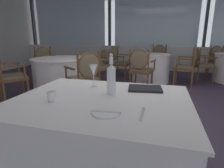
{
  "coord_description": "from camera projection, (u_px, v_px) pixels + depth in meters",
  "views": [
    {
      "loc": [
        0.31,
        -2.69,
        1.21
      ],
      "look_at": [
        -0.07,
        -1.28,
        0.83
      ],
      "focal_mm": 29.67,
      "sensor_mm": 36.0,
      "label": 1
    }
  ],
  "objects": [
    {
      "name": "dining_chair_1_1",
      "position": [
        140.0,
        67.0,
        4.08
      ],
      "size": [
        0.59,
        0.54,
        0.94
      ],
      "rotation": [
        0.0,
        0.0,
        7.67
      ],
      "color": "brown",
      "rests_on": "ground_plane"
    },
    {
      "name": "dinner_fork",
      "position": [
        142.0,
        114.0,
        1.13
      ],
      "size": [
        0.02,
        0.21,
        0.0
      ],
      "primitive_type": "cube",
      "rotation": [
        0.0,
        0.0,
        1.58
      ],
      "color": "silver",
      "rests_on": "foreground_table"
    },
    {
      "name": "butter_knife",
      "position": [
        106.0,
        112.0,
        1.14
      ],
      "size": [
        0.19,
        0.03,
        0.0
      ],
      "primitive_type": "cube",
      "rotation": [
        0.0,
        0.0,
        0.07
      ],
      "color": "silver",
      "rests_on": "foreground_table"
    },
    {
      "name": "dining_chair_2_1",
      "position": [
        86.0,
        74.0,
        3.19
      ],
      "size": [
        0.65,
        0.66,
        0.97
      ],
      "rotation": [
        0.0,
        0.0,
        8.78
      ],
      "color": "brown",
      "rests_on": "ground_plane"
    },
    {
      "name": "background_table_1",
      "position": [
        150.0,
        68.0,
        4.93
      ],
      "size": [
        1.0,
        1.0,
        0.75
      ],
      "color": "white",
      "rests_on": "ground_plane"
    },
    {
      "name": "background_table_2",
      "position": [
        62.0,
        75.0,
        4.03
      ],
      "size": [
        1.24,
        1.24,
        0.75
      ],
      "color": "white",
      "rests_on": "ground_plane"
    },
    {
      "name": "dining_chair_1_2",
      "position": [
        189.0,
        63.0,
        4.5
      ],
      "size": [
        0.54,
        0.59,
        0.99
      ],
      "rotation": [
        0.0,
        0.0,
        9.24
      ],
      "color": "brown",
      "rests_on": "ground_plane"
    },
    {
      "name": "side_plate",
      "position": [
        106.0,
        113.0,
        1.14
      ],
      "size": [
        0.18,
        0.18,
        0.01
      ],
      "primitive_type": "cylinder",
      "color": "white",
      "rests_on": "foreground_table"
    },
    {
      "name": "dining_chair_0_3",
      "position": [
        200.0,
        62.0,
        4.88
      ],
      "size": [
        0.56,
        0.61,
        0.91
      ],
      "rotation": [
        0.0,
        0.0,
        12.83
      ],
      "color": "brown",
      "rests_on": "ground_plane"
    },
    {
      "name": "dining_chair_2_2",
      "position": [
        101.0,
        64.0,
        4.61
      ],
      "size": [
        0.66,
        0.65,
        0.89
      ],
      "rotation": [
        0.0,
        0.0,
        10.35
      ],
      "color": "brown",
      "rests_on": "ground_plane"
    },
    {
      "name": "dining_chair_1_0",
      "position": [
        119.0,
        60.0,
        5.28
      ],
      "size": [
        0.54,
        0.59,
        0.94
      ],
      "rotation": [
        0.0,
        0.0,
        6.1
      ],
      "color": "brown",
      "rests_on": "ground_plane"
    },
    {
      "name": "menu_book",
      "position": [
        145.0,
        88.0,
        1.64
      ],
      "size": [
        0.31,
        0.24,
        0.02
      ],
      "primitive_type": "cube",
      "rotation": [
        0.0,
        0.0,
        0.13
      ],
      "color": "black",
      "rests_on": "foreground_table"
    },
    {
      "name": "water_bottle",
      "position": [
        111.0,
        78.0,
        1.48
      ],
      "size": [
        0.07,
        0.07,
        0.33
      ],
      "color": "white",
      "rests_on": "foreground_table"
    },
    {
      "name": "dining_chair_2_0",
      "position": [
        7.0,
        72.0,
        3.36
      ],
      "size": [
        0.66,
        0.65,
        0.98
      ],
      "rotation": [
        0.0,
        0.0,
        7.21
      ],
      "color": "brown",
      "rests_on": "ground_plane"
    },
    {
      "name": "wine_glass",
      "position": [
        94.0,
        71.0,
        1.7
      ],
      "size": [
        0.08,
        0.08,
        0.21
      ],
      "color": "white",
      "rests_on": "foreground_table"
    },
    {
      "name": "water_tumbler",
      "position": [
        52.0,
        96.0,
        1.34
      ],
      "size": [
        0.06,
        0.06,
        0.07
      ],
      "primitive_type": "cylinder",
      "color": "white",
      "rests_on": "foreground_table"
    },
    {
      "name": "ground_plane",
      "position": [
        137.0,
        115.0,
        2.9
      ],
      "size": [
        14.33,
        14.33,
        0.0
      ],
      "primitive_type": "plane",
      "color": "#47384C"
    },
    {
      "name": "dining_chair_2_3",
      "position": [
        45.0,
        62.0,
        4.78
      ],
      "size": [
        0.65,
        0.66,
        0.93
      ],
      "rotation": [
        0.0,
        0.0,
        11.92
      ],
      "color": "brown",
      "rests_on": "ground_plane"
    },
    {
      "name": "dining_chair_0_2",
      "position": [
        218.0,
        58.0,
        5.87
      ],
      "size": [
        0.61,
        0.56,
        0.91
      ],
      "rotation": [
        0.0,
        0.0,
        11.25
      ],
      "color": "brown",
      "rests_on": "ground_plane"
    },
    {
      "name": "window_wall_far",
      "position": [
        154.0,
        38.0,
        6.47
      ],
      "size": [
        10.28,
        0.14,
        2.85
      ],
      "color": "silver",
      "rests_on": "ground_plane"
    },
    {
      "name": "foreground_table",
      "position": [
        102.0,
        141.0,
        1.51
      ],
      "size": [
        1.33,
        1.07,
        0.75
      ],
      "color": "white",
      "rests_on": "ground_plane"
    },
    {
      "name": "dining_chair_1_3",
      "position": [
        158.0,
        57.0,
        5.7
      ],
      "size": [
        0.59,
        0.54,
        0.95
      ],
      "rotation": [
        0.0,
        0.0,
        10.82
      ],
      "color": "brown",
      "rests_on": "ground_plane"
    }
  ]
}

